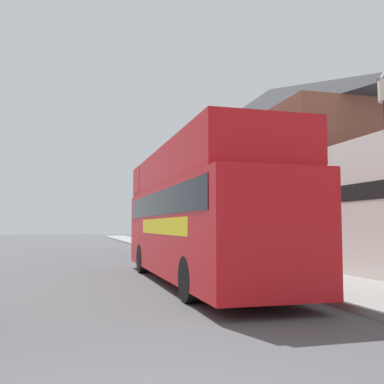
{
  "coord_description": "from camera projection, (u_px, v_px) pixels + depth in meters",
  "views": [
    {
      "loc": [
        -0.57,
        -3.38,
        1.74
      ],
      "look_at": [
        3.36,
        10.98,
        2.86
      ],
      "focal_mm": 42.0,
      "sensor_mm": 36.0,
      "label": 1
    }
  ],
  "objects": [
    {
      "name": "sidewalk",
      "position": [
        217.0,
        259.0,
        22.31
      ],
      "size": [
        3.21,
        108.0,
        0.14
      ],
      "color": "gray",
      "rests_on": "ground_plane"
    },
    {
      "name": "tour_bus",
      "position": [
        197.0,
        222.0,
        13.82
      ],
      "size": [
        2.6,
        11.23,
        4.03
      ],
      "rotation": [
        0.0,
        0.0,
        0.0
      ],
      "color": "red",
      "rests_on": "ground_plane"
    },
    {
      "name": "brick_terrace_rear",
      "position": [
        271.0,
        171.0,
        27.24
      ],
      "size": [
        6.0,
        18.52,
        10.14
      ],
      "color": "brown",
      "rests_on": "ground_plane"
    },
    {
      "name": "lamp_post_second",
      "position": [
        229.0,
        184.0,
        17.84
      ],
      "size": [
        0.35,
        0.35,
        4.74
      ],
      "color": "black",
      "rests_on": "sidewalk"
    },
    {
      "name": "ground_plane",
      "position": [
        80.0,
        259.0,
        23.47
      ],
      "size": [
        144.0,
        144.0,
        0.0
      ],
      "primitive_type": "plane",
      "color": "#4C4C4F"
    },
    {
      "name": "parked_car_ahead_of_bus",
      "position": [
        159.0,
        246.0,
        22.88
      ],
      "size": [
        1.83,
        3.98,
        1.52
      ],
      "rotation": [
        0.0,
        0.0,
        0.02
      ],
      "color": "#9E9EA3",
      "rests_on": "ground_plane"
    }
  ]
}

